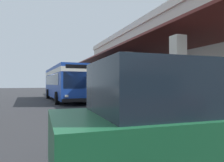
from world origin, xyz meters
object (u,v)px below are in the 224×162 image
at_px(pedestrian, 112,94).
at_px(potted_palm, 126,95).
at_px(transit_bus, 65,81).
at_px(parked_suv_green, 196,120).

distance_m(pedestrian, potted_palm, 5.07).
xyz_separation_m(transit_bus, parked_suv_green, (17.51, -0.25, -0.84)).
height_order(parked_suv_green, pedestrian, parked_suv_green).
height_order(parked_suv_green, potted_palm, potted_palm).
height_order(transit_bus, potted_palm, transit_bus).
bearing_deg(potted_palm, transit_bus, -140.41).
bearing_deg(pedestrian, transit_bus, -171.72).
height_order(transit_bus, pedestrian, transit_bus).
relative_size(parked_suv_green, pedestrian, 2.72).
distance_m(transit_bus, pedestrian, 9.33).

